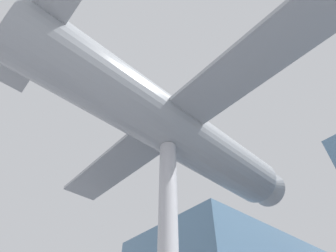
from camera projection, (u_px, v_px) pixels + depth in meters
suspended_airplane at (173, 129)px, 10.68m from camera, size 14.60×14.06×3.24m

